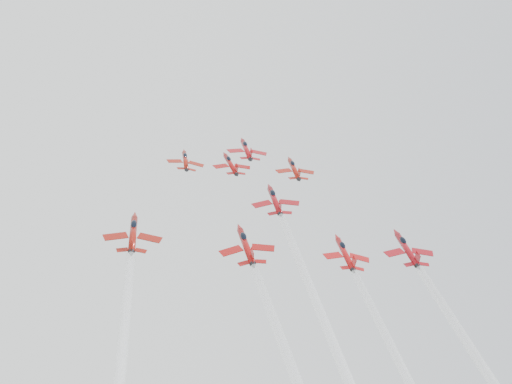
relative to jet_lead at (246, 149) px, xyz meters
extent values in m
cylinder|color=#A60F15|center=(0.00, -0.32, -0.33)|extent=(1.22, 9.68, 7.55)
cone|color=#A60F15|center=(0.00, 5.14, 3.67)|extent=(1.22, 2.69, 2.43)
cone|color=black|center=(0.00, -5.34, -4.01)|extent=(1.22, 1.80, 1.77)
ellipsoid|color=black|center=(0.00, 1.41, 1.62)|extent=(1.11, 2.56, 2.25)
cube|color=#A60F15|center=(-3.00, -1.01, -0.90)|extent=(4.53, 2.90, 1.27)
cube|color=#A60F15|center=(3.00, -1.01, -0.90)|extent=(4.53, 2.90, 1.27)
cube|color=#A60F15|center=(0.00, -5.05, -2.15)|extent=(0.13, 2.93, 2.97)
cube|color=#A60F15|center=(-1.55, -4.44, -3.35)|extent=(2.18, 1.43, 0.73)
cube|color=#A60F15|center=(1.55, -4.44, -3.35)|extent=(2.18, 1.43, 0.73)
cylinder|color=maroon|center=(-16.65, -7.16, -5.35)|extent=(1.04, 8.21, 6.41)
cone|color=maroon|center=(-16.65, -2.53, -1.95)|extent=(1.04, 2.28, 2.06)
cone|color=black|center=(-16.65, -11.42, -8.47)|extent=(1.04, 1.52, 1.50)
ellipsoid|color=black|center=(-16.65, -5.69, -3.69)|extent=(0.94, 2.17, 1.91)
cube|color=maroon|center=(-19.20, -7.74, -5.83)|extent=(3.84, 2.46, 1.08)
cube|color=maroon|center=(-14.11, -7.74, -5.83)|extent=(3.84, 2.46, 1.08)
cube|color=maroon|center=(-16.65, -11.17, -6.89)|extent=(0.11, 2.48, 2.52)
cube|color=maroon|center=(-17.97, -10.66, -7.91)|extent=(1.85, 1.22, 0.62)
cube|color=maroon|center=(-15.33, -10.66, -7.91)|extent=(1.85, 1.22, 0.62)
cylinder|color=#9B0F0E|center=(-5.80, -7.79, -5.81)|extent=(1.09, 8.64, 6.74)
cone|color=#9B0F0E|center=(-5.80, -2.91, -2.23)|extent=(1.09, 2.40, 2.17)
cone|color=black|center=(-5.80, -12.27, -9.09)|extent=(1.09, 1.60, 1.58)
ellipsoid|color=black|center=(-5.80, -6.24, -4.06)|extent=(0.99, 2.29, 2.01)
cube|color=#9B0F0E|center=(-8.48, -8.40, -6.32)|extent=(4.05, 2.59, 1.14)
cube|color=#9B0F0E|center=(-3.12, -8.40, -6.32)|extent=(4.05, 2.59, 1.14)
cube|color=#9B0F0E|center=(-5.80, -12.01, -7.43)|extent=(0.12, 2.61, 2.66)
cube|color=#9B0F0E|center=(-7.19, -11.47, -8.50)|extent=(1.94, 1.28, 0.65)
cube|color=#9B0F0E|center=(-4.41, -11.47, -8.50)|extent=(1.94, 1.28, 0.65)
cylinder|color=#9D190E|center=(10.03, -8.51, -6.34)|extent=(1.14, 9.02, 7.04)
cone|color=#9D190E|center=(10.03, -3.42, -2.60)|extent=(1.14, 2.51, 2.27)
cone|color=black|center=(10.03, -13.19, -9.76)|extent=(1.14, 1.68, 1.65)
ellipsoid|color=black|center=(10.03, -6.89, -4.51)|extent=(1.04, 2.39, 2.10)
cube|color=#9D190E|center=(7.23, -9.15, -6.87)|extent=(4.23, 2.70, 1.19)
cube|color=#9D190E|center=(12.82, -9.15, -6.87)|extent=(4.23, 2.70, 1.19)
cube|color=#9D190E|center=(10.03, -12.92, -8.03)|extent=(0.12, 2.73, 2.77)
cube|color=#9D190E|center=(8.58, -12.35, -9.15)|extent=(2.03, 1.34, 0.68)
cube|color=#9D190E|center=(11.48, -12.35, -9.15)|extent=(2.03, 1.34, 0.68)
cylinder|color=maroon|center=(0.90, -21.67, -15.98)|extent=(1.23, 9.74, 7.60)
cone|color=maroon|center=(0.90, -16.17, -11.95)|extent=(1.23, 2.71, 2.45)
cone|color=black|center=(0.90, -26.72, -19.68)|extent=(1.23, 1.81, 1.78)
ellipsoid|color=black|center=(0.90, -19.93, -14.01)|extent=(1.12, 2.58, 2.27)
cube|color=maroon|center=(-2.12, -22.36, -16.56)|extent=(4.56, 2.92, 1.28)
cube|color=maroon|center=(3.92, -22.36, -16.56)|extent=(4.56, 2.92, 1.28)
cube|color=maroon|center=(0.90, -26.43, -17.81)|extent=(0.13, 2.94, 2.99)
cube|color=maroon|center=(-0.67, -25.82, -19.02)|extent=(2.19, 1.44, 0.73)
cube|color=maroon|center=(2.46, -25.82, -19.02)|extent=(2.19, 1.44, 0.73)
cylinder|color=maroon|center=(-29.74, -33.16, -24.41)|extent=(1.23, 9.76, 7.61)
cone|color=maroon|center=(-29.74, -27.65, -20.37)|extent=(1.23, 2.72, 2.45)
cone|color=black|center=(-29.74, -38.22, -28.12)|extent=(1.23, 1.81, 1.79)
ellipsoid|color=black|center=(-29.74, -31.42, -22.43)|extent=(1.12, 2.58, 2.27)
cube|color=maroon|center=(-32.76, -33.85, -24.98)|extent=(4.57, 2.92, 1.28)
cube|color=maroon|center=(-26.72, -33.85, -24.98)|extent=(4.57, 2.92, 1.28)
cube|color=maroon|center=(-29.74, -37.93, -26.24)|extent=(0.13, 2.95, 3.00)
cube|color=maroon|center=(-31.31, -37.32, -27.45)|extent=(2.19, 1.45, 0.73)
cube|color=maroon|center=(-28.17, -37.32, -27.45)|extent=(2.19, 1.45, 0.73)
cylinder|color=#9E0F0F|center=(-9.23, -36.00, -26.49)|extent=(1.23, 9.72, 7.59)
cone|color=#9E0F0F|center=(-9.23, -30.51, -22.46)|extent=(1.23, 2.71, 2.44)
cone|color=black|center=(-9.23, -41.03, -30.18)|extent=(1.23, 1.81, 1.78)
ellipsoid|color=black|center=(-9.23, -34.26, -24.52)|extent=(1.12, 2.57, 2.26)
cube|color=#9E0F0F|center=(-12.24, -36.68, -27.06)|extent=(4.55, 2.91, 1.28)
cube|color=#9E0F0F|center=(-6.22, -36.68, -27.06)|extent=(4.55, 2.91, 1.28)
cube|color=#9E0F0F|center=(-9.23, -40.75, -28.31)|extent=(0.13, 2.94, 2.99)
cube|color=#9E0F0F|center=(-10.79, -40.13, -29.52)|extent=(2.19, 1.44, 0.73)
cube|color=#9E0F0F|center=(-7.67, -40.13, -29.52)|extent=(2.19, 1.44, 0.73)
cylinder|color=#B31112|center=(9.88, -37.83, -27.83)|extent=(1.10, 8.68, 6.77)
cone|color=#B31112|center=(9.88, -32.93, -24.24)|extent=(1.10, 2.41, 2.18)
cone|color=black|center=(9.88, -42.32, -31.12)|extent=(1.10, 1.61, 1.59)
ellipsoid|color=black|center=(9.88, -36.27, -26.07)|extent=(1.00, 2.30, 2.02)
cube|color=#B31112|center=(7.19, -38.44, -28.34)|extent=(4.06, 2.60, 1.14)
cube|color=#B31112|center=(12.57, -38.44, -28.34)|extent=(4.06, 2.60, 1.14)
cube|color=#B31112|center=(9.88, -42.07, -29.45)|extent=(0.12, 2.62, 2.67)
cube|color=#B31112|center=(8.48, -41.52, -30.54)|extent=(1.95, 1.28, 0.65)
cube|color=#B31112|center=(11.27, -41.52, -30.54)|extent=(1.95, 1.28, 0.65)
cylinder|color=maroon|center=(23.98, -36.41, -26.79)|extent=(1.20, 9.50, 7.41)
cone|color=maroon|center=(23.98, -31.05, -22.86)|extent=(1.20, 2.64, 2.39)
cone|color=black|center=(23.98, -41.34, -30.40)|extent=(1.20, 1.76, 1.74)
ellipsoid|color=black|center=(23.98, -34.71, -24.87)|extent=(1.09, 2.51, 2.21)
cube|color=maroon|center=(21.04, -37.09, -27.35)|extent=(4.45, 2.85, 1.25)
cube|color=maroon|center=(26.92, -37.09, -27.35)|extent=(4.45, 2.85, 1.25)
cube|color=maroon|center=(23.98, -41.06, -28.57)|extent=(0.13, 2.87, 2.92)
cube|color=maroon|center=(22.45, -40.46, -29.76)|extent=(2.14, 1.41, 0.71)
cube|color=maroon|center=(25.51, -40.46, -29.76)|extent=(2.14, 1.41, 0.71)
camera|label=1|loc=(-35.79, -138.84, -30.91)|focal=40.00mm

